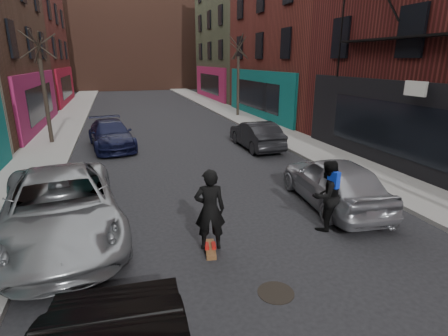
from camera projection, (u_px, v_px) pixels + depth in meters
sidewalk_left at (74, 112)px, 29.22m from camera, size 2.50×84.00×0.13m
sidewalk_right at (217, 106)px, 32.74m from camera, size 2.50×84.00×0.13m
building_far at (129, 41)px, 52.65m from camera, size 40.00×10.00×14.00m
tree_left_far at (42, 78)px, 17.30m from camera, size 2.00×2.00×6.50m
tree_right_far at (238, 70)px, 26.22m from camera, size 2.00×2.00×6.80m
parked_left_far at (61, 206)px, 8.53m from camera, size 3.38×6.10×1.62m
parked_left_end at (111, 135)px, 17.38m from camera, size 2.51×4.89×1.36m
parked_right_far at (334, 181)px, 10.43m from camera, size 2.21×4.60×1.52m
parked_right_end at (256, 135)px, 17.33m from camera, size 1.44×4.12×1.36m
skateboard at (210, 249)px, 8.07m from camera, size 0.37×0.83×0.10m
skateboarder at (210, 210)px, 7.77m from camera, size 0.76×0.57×1.89m
pedestrian at (327, 195)px, 8.90m from camera, size 1.03×0.88×1.85m
manhole at (276, 293)px, 6.63m from camera, size 0.71×0.71×0.01m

